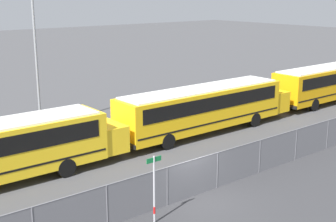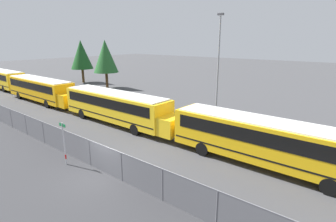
{
  "view_description": "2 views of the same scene",
  "coord_description": "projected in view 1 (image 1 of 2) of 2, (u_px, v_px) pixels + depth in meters",
  "views": [
    {
      "loc": [
        -13.16,
        -14.49,
        8.95
      ],
      "look_at": [
        3.75,
        6.44,
        2.12
      ],
      "focal_mm": 50.0,
      "sensor_mm": 36.0,
      "label": 1
    },
    {
      "loc": [
        11.95,
        -8.76,
        7.79
      ],
      "look_at": [
        -0.79,
        6.98,
        2.28
      ],
      "focal_mm": 28.0,
      "sensor_mm": 36.0,
      "label": 2
    }
  ],
  "objects": [
    {
      "name": "school_bus_3",
      "position": [
        206.0,
        106.0,
        30.45
      ],
      "size": [
        13.97,
        2.58,
        3.02
      ],
      "color": "yellow",
      "rests_on": "ground_plane"
    },
    {
      "name": "school_bus_4",
      "position": [
        332.0,
        80.0,
        39.34
      ],
      "size": [
        13.97,
        2.58,
        3.02
      ],
      "color": "orange",
      "rests_on": "ground_plane"
    },
    {
      "name": "street_sign",
      "position": [
        154.0,
        188.0,
        18.35
      ],
      "size": [
        0.7,
        0.09,
        2.83
      ],
      "color": "#B7B7BC",
      "rests_on": "ground_plane"
    },
    {
      "name": "light_pole",
      "position": [
        35.0,
        47.0,
        30.5
      ],
      "size": [
        0.6,
        0.24,
        10.24
      ],
      "color": "gray",
      "rests_on": "ground_plane"
    },
    {
      "name": "fence",
      "position": [
        193.0,
        178.0,
        20.92
      ],
      "size": [
        99.37,
        0.07,
        1.78
      ],
      "color": "#9EA0A5",
      "rests_on": "ground_plane"
    },
    {
      "name": "ground_plane",
      "position": [
        193.0,
        196.0,
        21.15
      ],
      "size": [
        200.0,
        200.0,
        0.0
      ],
      "primitive_type": "plane",
      "color": "#424244"
    }
  ]
}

